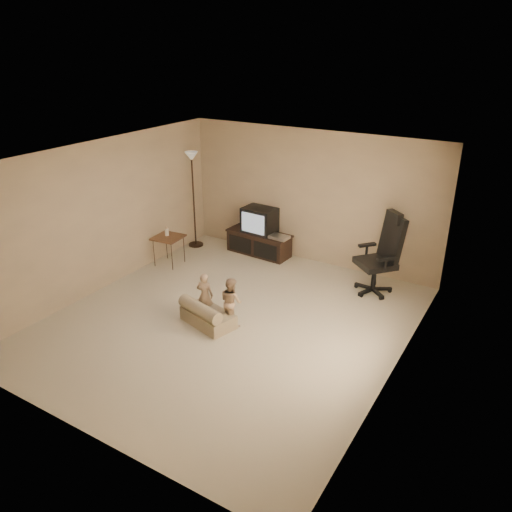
% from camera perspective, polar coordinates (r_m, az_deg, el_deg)
% --- Properties ---
extents(floor, '(5.50, 5.50, 0.00)m').
position_cam_1_polar(floor, '(7.67, -3.09, -7.50)').
color(floor, beige).
rests_on(floor, ground).
extents(room_shell, '(5.50, 5.50, 5.50)m').
position_cam_1_polar(room_shell, '(7.00, -3.36, 3.20)').
color(room_shell, white).
rests_on(room_shell, floor).
extents(tv_stand, '(1.35, 0.57, 0.95)m').
position_cam_1_polar(tv_stand, '(9.84, 0.38, 2.40)').
color(tv_stand, black).
rests_on(tv_stand, floor).
extents(office_chair, '(0.91, 0.91, 1.41)m').
position_cam_1_polar(office_chair, '(8.55, 13.97, -0.92)').
color(office_chair, black).
rests_on(office_chair, floor).
extents(side_table, '(0.55, 0.55, 0.76)m').
position_cam_1_polar(side_table, '(9.47, -10.02, 2.10)').
color(side_table, brown).
rests_on(side_table, floor).
extents(floor_lamp, '(0.30, 0.30, 1.95)m').
position_cam_1_polar(floor_lamp, '(10.02, -7.27, 8.78)').
color(floor_lamp, black).
rests_on(floor_lamp, floor).
extents(child_sofa, '(0.92, 0.67, 0.40)m').
position_cam_1_polar(child_sofa, '(7.54, -5.74, -6.74)').
color(child_sofa, gray).
rests_on(child_sofa, floor).
extents(toddler_left, '(0.30, 0.25, 0.73)m').
position_cam_1_polar(toddler_left, '(7.66, -5.86, -4.47)').
color(toddler_left, tan).
rests_on(toddler_left, floor).
extents(toddler_right, '(0.42, 0.33, 0.76)m').
position_cam_1_polar(toddler_right, '(7.44, -2.85, -5.18)').
color(toddler_right, tan).
rests_on(toddler_right, floor).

